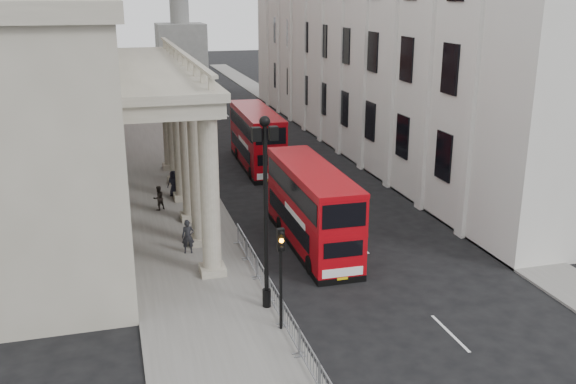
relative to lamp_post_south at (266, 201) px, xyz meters
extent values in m
plane|color=black|center=(0.60, -4.00, -4.91)|extent=(260.00, 260.00, 0.00)
cube|color=slate|center=(-2.40, 26.00, -4.85)|extent=(6.00, 140.00, 0.12)
cube|color=slate|center=(14.10, 26.00, -4.85)|extent=(3.00, 140.00, 0.12)
cube|color=slate|center=(0.55, 26.00, -4.84)|extent=(0.20, 140.00, 0.14)
cube|color=gray|center=(-9.90, 14.00, 1.09)|extent=(9.00, 28.00, 12.00)
cube|color=maroon|center=(-9.90, 44.00, 6.09)|extent=(9.00, 32.00, 22.00)
cube|color=gray|center=(-9.90, 76.00, 5.09)|extent=(9.00, 30.00, 20.00)
cube|color=#60605E|center=(6.60, 88.00, -0.91)|extent=(8.00, 8.00, 8.00)
cylinder|color=black|center=(0.00, 0.00, -4.39)|extent=(0.36, 0.36, 0.80)
cylinder|color=black|center=(0.00, 0.00, -0.79)|extent=(0.18, 0.18, 8.00)
sphere|color=black|center=(0.00, 0.00, 3.31)|extent=(0.44, 0.44, 0.44)
cube|color=black|center=(0.35, 0.00, 2.81)|extent=(0.35, 0.35, 0.55)
cube|color=black|center=(-0.35, 0.00, 2.81)|extent=(0.35, 0.35, 0.55)
cylinder|color=black|center=(0.00, 16.00, -4.39)|extent=(0.36, 0.36, 0.80)
cylinder|color=black|center=(0.00, 16.00, -0.79)|extent=(0.18, 0.18, 8.00)
sphere|color=black|center=(0.00, 16.00, 3.31)|extent=(0.44, 0.44, 0.44)
cube|color=black|center=(0.35, 16.00, 2.81)|extent=(0.35, 0.35, 0.55)
cube|color=black|center=(-0.35, 16.00, 2.81)|extent=(0.35, 0.35, 0.55)
cylinder|color=black|center=(0.00, 32.00, -4.39)|extent=(0.36, 0.36, 0.80)
cylinder|color=black|center=(0.00, 32.00, -0.79)|extent=(0.18, 0.18, 8.00)
sphere|color=black|center=(0.00, 32.00, 3.31)|extent=(0.44, 0.44, 0.44)
cube|color=black|center=(0.35, 32.00, 2.81)|extent=(0.35, 0.35, 0.55)
cube|color=black|center=(-0.35, 32.00, 2.81)|extent=(0.35, 0.35, 0.55)
cylinder|color=black|center=(0.10, -2.00, -3.09)|extent=(0.12, 0.12, 3.40)
cube|color=black|center=(0.10, -2.00, -0.94)|extent=(0.28, 0.22, 0.90)
sphere|color=black|center=(0.10, -2.13, -0.64)|extent=(0.18, 0.18, 0.18)
sphere|color=orange|center=(0.10, -2.13, -0.94)|extent=(0.18, 0.18, 0.18)
sphere|color=black|center=(0.10, -2.13, -1.24)|extent=(0.18, 0.18, 0.18)
cube|color=gray|center=(0.25, -5.30, -4.24)|extent=(0.50, 2.30, 1.10)
cube|color=gray|center=(0.25, -2.95, -4.24)|extent=(0.50, 2.30, 1.10)
cube|color=gray|center=(0.25, -0.60, -4.24)|extent=(0.50, 2.30, 1.10)
cube|color=gray|center=(0.25, 1.75, -4.24)|extent=(0.50, 2.30, 1.10)
cube|color=gray|center=(0.25, 4.10, -4.24)|extent=(0.50, 2.30, 1.10)
cube|color=gray|center=(0.25, 6.45, -4.24)|extent=(0.50, 2.30, 1.10)
cube|color=#A8070F|center=(4.05, 6.40, -3.62)|extent=(2.51, 10.06, 1.91)
cube|color=#A8070F|center=(4.05, 6.40, -1.64)|extent=(2.51, 10.06, 1.67)
cube|color=#A8070F|center=(4.05, 6.40, -0.68)|extent=(2.55, 10.10, 0.24)
cube|color=black|center=(4.05, 6.40, -4.74)|extent=(2.53, 10.06, 0.33)
cube|color=black|center=(4.05, 6.40, -3.38)|extent=(2.54, 8.15, 0.96)
cube|color=black|center=(4.05, 6.40, -1.54)|extent=(2.56, 9.49, 1.05)
cube|color=white|center=(3.98, 1.39, -4.29)|extent=(2.01, 0.08, 0.43)
cube|color=yellow|center=(3.98, 1.38, -4.61)|extent=(0.53, 0.04, 0.12)
cylinder|color=black|center=(2.92, 2.93, -4.43)|extent=(0.32, 0.96, 0.96)
cylinder|color=black|center=(5.08, 2.90, -4.43)|extent=(0.32, 0.96, 0.96)
cylinder|color=black|center=(2.99, 8.76, -4.43)|extent=(0.32, 0.96, 0.96)
cylinder|color=black|center=(5.15, 8.73, -4.43)|extent=(0.32, 0.96, 0.96)
cube|color=#9C070E|center=(4.91, 23.22, -3.59)|extent=(2.73, 10.33, 1.96)
cube|color=#9C070E|center=(4.91, 23.22, -1.56)|extent=(2.73, 10.33, 1.71)
cube|color=#9C070E|center=(4.91, 23.22, -0.58)|extent=(2.77, 10.37, 0.24)
cube|color=black|center=(4.91, 23.22, -4.74)|extent=(2.75, 10.33, 0.34)
cube|color=black|center=(4.91, 23.22, -3.35)|extent=(2.74, 8.38, 0.98)
cube|color=black|center=(4.91, 23.22, -1.46)|extent=(2.78, 9.75, 1.08)
cube|color=white|center=(4.77, 18.10, -4.28)|extent=(2.05, 0.12, 0.44)
cube|color=yellow|center=(4.77, 18.09, -4.60)|extent=(0.54, 0.05, 0.13)
cylinder|color=black|center=(3.71, 19.69, -4.42)|extent=(0.34, 0.99, 0.98)
cylinder|color=black|center=(5.92, 19.63, -4.42)|extent=(0.34, 0.99, 0.98)
cylinder|color=black|center=(3.88, 25.65, -4.42)|extent=(0.34, 0.99, 0.98)
cylinder|color=black|center=(6.09, 25.59, -4.42)|extent=(0.34, 0.99, 0.98)
imported|color=black|center=(-2.49, 6.89, -3.90)|extent=(0.69, 0.50, 1.78)
imported|color=#292421|center=(-3.40, 14.27, -4.02)|extent=(0.93, 0.87, 1.53)
imported|color=black|center=(-2.19, 16.94, -3.93)|extent=(1.00, 0.91, 1.72)
camera|label=1|loc=(-5.82, -24.27, 8.19)|focal=40.00mm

